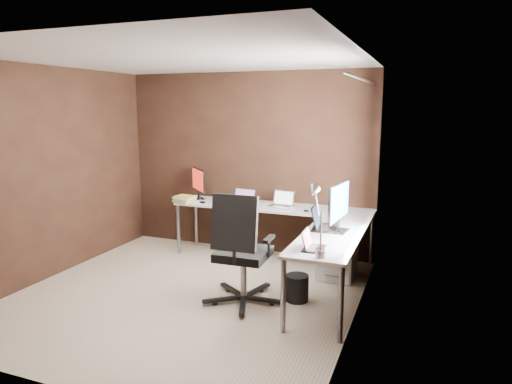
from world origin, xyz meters
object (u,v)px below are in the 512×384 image
at_px(monitor_right, 339,204).
at_px(desk_lamp, 316,211).
at_px(laptop_silver, 282,203).
at_px(laptop_black_small, 311,245).
at_px(laptop_white, 243,201).
at_px(monitor_left, 199,182).
at_px(office_chair, 242,271).
at_px(laptop_black_big, 322,223).
at_px(drawer_pedestal, 337,253).
at_px(wastebasket, 297,288).
at_px(book_stack, 185,199).

xyz_separation_m(monitor_right, desk_lamp, (-0.05, -0.84, 0.11)).
relative_size(laptop_silver, desk_lamp, 0.54).
height_order(monitor_right, laptop_black_small, monitor_right).
bearing_deg(laptop_white, desk_lamp, -41.75).
relative_size(monitor_left, office_chair, 0.36).
bearing_deg(laptop_black_small, laptop_black_big, 3.45).
bearing_deg(laptop_black_big, drawer_pedestal, -13.41).
bearing_deg(desk_lamp, monitor_right, 72.19).
height_order(drawer_pedestal, wastebasket, drawer_pedestal).
bearing_deg(office_chair, wastebasket, 24.91).
bearing_deg(drawer_pedestal, laptop_silver, 156.90).
bearing_deg(laptop_black_small, monitor_left, 48.39).
xyz_separation_m(drawer_pedestal, laptop_white, (-1.35, 0.28, 0.47)).
xyz_separation_m(monitor_left, laptop_white, (0.74, -0.15, -0.20)).
height_order(drawer_pedestal, desk_lamp, desk_lamp).
distance_m(monitor_left, desk_lamp, 2.85).
relative_size(desk_lamp, wastebasket, 2.25).
height_order(office_chair, wastebasket, office_chair).
relative_size(drawer_pedestal, book_stack, 1.78).
height_order(drawer_pedestal, laptop_black_big, laptop_black_big).
xyz_separation_m(laptop_black_small, desk_lamp, (0.07, -0.14, 0.36)).
xyz_separation_m(laptop_white, laptop_silver, (0.53, 0.07, 0.00)).
xyz_separation_m(desk_lamp, wastebasket, (-0.32, 0.59, -0.99)).
distance_m(drawer_pedestal, wastebasket, 0.90).
xyz_separation_m(laptop_white, book_stack, (-0.81, -0.13, -0.00)).
height_order(laptop_black_small, wastebasket, laptop_black_small).
height_order(monitor_left, monitor_right, monitor_right).
xyz_separation_m(book_stack, office_chair, (1.38, -1.26, -0.42)).
relative_size(laptop_black_big, office_chair, 0.34).
relative_size(desk_lamp, office_chair, 0.53).
relative_size(laptop_black_small, book_stack, 0.81).
distance_m(laptop_black_small, book_stack, 2.59).
bearing_deg(office_chair, desk_lamp, -22.98).
relative_size(laptop_white, laptop_black_small, 1.19).
bearing_deg(monitor_left, office_chair, -5.30).
xyz_separation_m(monitor_right, book_stack, (-2.27, 0.75, -0.25)).
xyz_separation_m(laptop_silver, laptop_black_small, (0.81, -1.64, -0.00)).
distance_m(desk_lamp, wastebasket, 1.19).
xyz_separation_m(drawer_pedestal, office_chair, (-0.78, -1.11, 0.05)).
bearing_deg(wastebasket, monitor_left, 145.05).
bearing_deg(laptop_silver, office_chair, -77.82).
bearing_deg(book_stack, drawer_pedestal, -3.97).
height_order(laptop_white, book_stack, laptop_white).
bearing_deg(monitor_right, wastebasket, 130.27).
xyz_separation_m(laptop_silver, wastebasket, (0.56, -1.19, -0.64)).
bearing_deg(monitor_right, laptop_black_big, 77.62).
xyz_separation_m(monitor_right, office_chair, (-0.89, -0.51, -0.67)).
distance_m(monitor_left, book_stack, 0.35).
distance_m(drawer_pedestal, laptop_silver, 1.01).
xyz_separation_m(office_chair, wastebasket, (0.52, 0.26, -0.21)).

